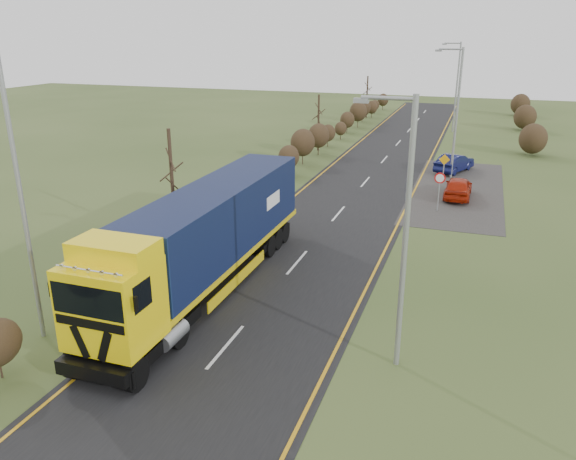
# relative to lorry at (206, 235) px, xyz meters

# --- Properties ---
(ground) EXTENTS (160.00, 160.00, 0.00)m
(ground) POSITION_rel_lorry_xyz_m (2.65, -0.01, -2.49)
(ground) COLOR #374A1F
(ground) RESTS_ON ground
(road) EXTENTS (8.00, 120.00, 0.02)m
(road) POSITION_rel_lorry_xyz_m (2.65, 9.99, -2.48)
(road) COLOR black
(road) RESTS_ON ground
(layby) EXTENTS (6.00, 18.00, 0.02)m
(layby) POSITION_rel_lorry_xyz_m (9.15, 19.99, -2.48)
(layby) COLOR #302D2B
(layby) RESTS_ON ground
(lane_markings) EXTENTS (7.52, 116.00, 0.01)m
(lane_markings) POSITION_rel_lorry_xyz_m (2.65, 9.69, -2.46)
(lane_markings) COLOR #CC9013
(lane_markings) RESTS_ON road
(hedgerow) EXTENTS (2.24, 102.04, 6.05)m
(hedgerow) POSITION_rel_lorry_xyz_m (-3.35, 7.89, -0.87)
(hedgerow) COLOR #302215
(hedgerow) RESTS_ON ground
(lorry) EXTENTS (3.06, 15.75, 4.39)m
(lorry) POSITION_rel_lorry_xyz_m (0.00, 0.00, 0.00)
(lorry) COLOR black
(lorry) RESTS_ON ground
(car_red_hatchback) EXTENTS (1.73, 4.16, 1.41)m
(car_red_hatchback) POSITION_rel_lorry_xyz_m (9.24, 17.94, -1.79)
(car_red_hatchback) COLOR #A51D08
(car_red_hatchback) RESTS_ON ground
(car_blue_sedan) EXTENTS (2.96, 4.47, 1.39)m
(car_blue_sedan) POSITION_rel_lorry_xyz_m (8.54, 25.44, -1.80)
(car_blue_sedan) COLOR #0A0E38
(car_blue_sedan) RESTS_ON ground
(streetlight_near) EXTENTS (1.87, 0.18, 8.78)m
(streetlight_near) POSITION_rel_lorry_xyz_m (8.34, -3.11, 2.33)
(streetlight_near) COLOR gray
(streetlight_near) RESTS_ON ground
(streetlight_mid) EXTENTS (1.99, 0.19, 9.38)m
(streetlight_mid) POSITION_rel_lorry_xyz_m (8.33, 23.48, 2.68)
(streetlight_mid) COLOR gray
(streetlight_mid) RESTS_ON ground
(streetlight_far) EXTENTS (1.99, 0.19, 9.38)m
(streetlight_far) POSITION_rel_lorry_xyz_m (7.13, 44.69, 2.68)
(streetlight_far) COLOR gray
(streetlight_far) RESTS_ON ground
(left_pole) EXTENTS (0.16, 0.16, 10.39)m
(left_pole) POSITION_rel_lorry_xyz_m (-3.94, -5.45, 2.70)
(left_pole) COLOR gray
(left_pole) RESTS_ON ground
(speed_sign) EXTENTS (0.66, 0.10, 2.41)m
(speed_sign) POSITION_rel_lorry_xyz_m (8.23, 14.58, -0.80)
(speed_sign) COLOR gray
(speed_sign) RESTS_ON ground
(warning_board) EXTENTS (0.78, 0.11, 2.04)m
(warning_board) POSITION_rel_lorry_xyz_m (7.98, 21.97, -1.23)
(warning_board) COLOR gray
(warning_board) RESTS_ON ground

